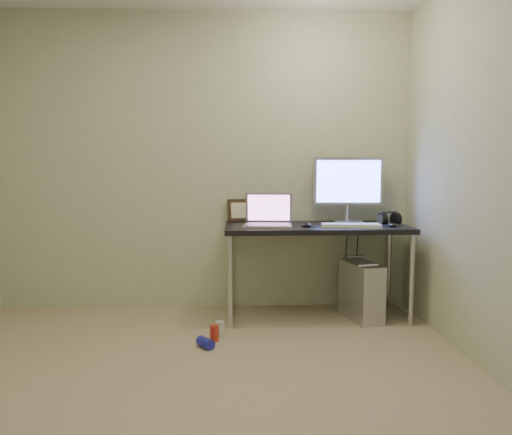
% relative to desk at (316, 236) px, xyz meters
% --- Properties ---
extents(floor, '(3.50, 3.50, 0.00)m').
position_rel_desk_xyz_m(floor, '(-0.91, -1.43, -0.66)').
color(floor, tan).
rests_on(floor, ground).
extents(wall_back, '(3.50, 0.02, 2.50)m').
position_rel_desk_xyz_m(wall_back, '(-0.91, 0.32, 0.59)').
color(wall_back, beige).
rests_on(wall_back, ground).
extents(desk, '(1.46, 0.64, 0.75)m').
position_rel_desk_xyz_m(desk, '(0.00, 0.00, 0.00)').
color(desk, black).
rests_on(desk, ground).
extents(tower_computer, '(0.29, 0.47, 0.49)m').
position_rel_desk_xyz_m(tower_computer, '(0.35, -0.09, -0.44)').
color(tower_computer, silver).
rests_on(tower_computer, ground).
extents(cable_a, '(0.01, 0.16, 0.69)m').
position_rel_desk_xyz_m(cable_a, '(0.30, 0.27, -0.26)').
color(cable_a, black).
rests_on(cable_a, ground).
extents(cable_b, '(0.02, 0.11, 0.71)m').
position_rel_desk_xyz_m(cable_b, '(0.39, 0.25, -0.28)').
color(cable_b, black).
rests_on(cable_b, ground).
extents(can_red, '(0.06, 0.06, 0.11)m').
position_rel_desk_xyz_m(can_red, '(-0.80, -0.55, -0.61)').
color(can_red, red).
rests_on(can_red, ground).
extents(can_white, '(0.07, 0.07, 0.11)m').
position_rel_desk_xyz_m(can_white, '(-0.76, -0.46, -0.61)').
color(can_white, silver).
rests_on(can_white, ground).
extents(can_blue, '(0.13, 0.14, 0.07)m').
position_rel_desk_xyz_m(can_blue, '(-0.86, -0.68, -0.63)').
color(can_blue, '#2123B3').
rests_on(can_blue, ground).
extents(laptop, '(0.40, 0.34, 0.26)m').
position_rel_desk_xyz_m(laptop, '(-0.39, -0.06, 0.15)').
color(laptop, '#BABBC3').
rests_on(laptop, desk).
extents(monitor, '(0.58, 0.18, 0.55)m').
position_rel_desk_xyz_m(monitor, '(0.30, 0.19, 0.40)').
color(monitor, '#BABBC3').
rests_on(monitor, desk).
extents(keyboard, '(0.46, 0.19, 0.03)m').
position_rel_desk_xyz_m(keyboard, '(0.24, -0.16, 0.10)').
color(keyboard, white).
rests_on(keyboard, desk).
extents(mouse_right, '(0.07, 0.11, 0.04)m').
position_rel_desk_xyz_m(mouse_right, '(0.58, -0.13, 0.10)').
color(mouse_right, black).
rests_on(mouse_right, desk).
extents(mouse_left, '(0.10, 0.14, 0.04)m').
position_rel_desk_xyz_m(mouse_left, '(-0.09, -0.10, 0.11)').
color(mouse_left, black).
rests_on(mouse_left, desk).
extents(headphones, '(0.20, 0.12, 0.12)m').
position_rel_desk_xyz_m(headphones, '(0.63, 0.11, 0.12)').
color(headphones, black).
rests_on(headphones, desk).
extents(picture_frame, '(0.25, 0.11, 0.19)m').
position_rel_desk_xyz_m(picture_frame, '(-0.60, 0.29, 0.18)').
color(picture_frame, black).
rests_on(picture_frame, desk).
extents(webcam, '(0.04, 0.03, 0.12)m').
position_rel_desk_xyz_m(webcam, '(-0.41, 0.24, 0.17)').
color(webcam, silver).
rests_on(webcam, desk).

